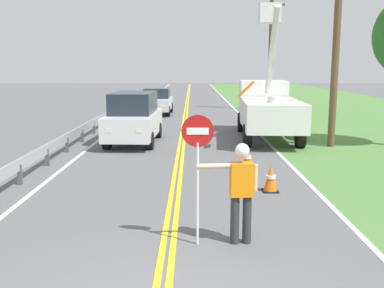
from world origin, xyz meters
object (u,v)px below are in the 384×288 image
object	(u,v)px
stop_sign_paddle	(199,151)
oncoming_sedan_second	(158,102)
traffic_cone_mid	(249,159)
utility_pole_near	(339,26)
traffic_cone_lead	(272,179)
utility_bucket_truck	(269,106)
utility_pole_mid	(272,52)
flagger_worker	(242,187)
oncoming_suv_nearest	(136,118)

from	to	relation	value
stop_sign_paddle	oncoming_sedan_second	world-z (taller)	stop_sign_paddle
oncoming_sedan_second	traffic_cone_mid	bearing A→B (deg)	-75.90
utility_pole_near	traffic_cone_lead	bearing A→B (deg)	-118.73
traffic_cone_lead	utility_bucket_truck	bearing A→B (deg)	81.29
utility_bucket_truck	traffic_cone_lead	bearing A→B (deg)	-98.71
stop_sign_paddle	utility_pole_near	bearing A→B (deg)	61.11
stop_sign_paddle	utility_pole_mid	xyz separation A→B (m)	(5.46, 24.46, 2.46)
traffic_cone_lead	utility_pole_mid	bearing A→B (deg)	80.41
traffic_cone_mid	utility_pole_near	bearing A→B (deg)	46.22
flagger_worker	utility_pole_mid	size ratio (longest dim) A/B	0.23
utility_bucket_truck	utility_pole_near	distance (m)	4.54
utility_pole_near	oncoming_suv_nearest	bearing A→B (deg)	174.10
utility_pole_near	traffic_cone_mid	xyz separation A→B (m)	(-3.82, -3.99, -4.32)
utility_bucket_truck	oncoming_sedan_second	xyz separation A→B (m)	(-5.66, 9.72, -0.59)
stop_sign_paddle	traffic_cone_lead	bearing A→B (deg)	60.80
oncoming_sedan_second	utility_bucket_truck	bearing A→B (deg)	-59.77
oncoming_suv_nearest	oncoming_sedan_second	world-z (taller)	oncoming_suv_nearest
utility_pole_mid	traffic_cone_lead	size ratio (longest dim) A/B	11.40
flagger_worker	stop_sign_paddle	world-z (taller)	stop_sign_paddle
stop_sign_paddle	flagger_worker	bearing A→B (deg)	4.17
oncoming_suv_nearest	utility_pole_near	size ratio (longest dim) A/B	0.52
stop_sign_paddle	oncoming_sedan_second	size ratio (longest dim) A/B	0.56
stop_sign_paddle	traffic_cone_mid	bearing A→B (deg)	74.66
flagger_worker	traffic_cone_lead	bearing A→B (deg)	71.29
stop_sign_paddle	utility_pole_mid	distance (m)	25.18
traffic_cone_lead	traffic_cone_mid	world-z (taller)	same
utility_bucket_truck	oncoming_sedan_second	world-z (taller)	utility_bucket_truck
utility_bucket_truck	traffic_cone_mid	distance (m)	6.61
utility_bucket_truck	oncoming_suv_nearest	bearing A→B (deg)	-165.28
oncoming_sedan_second	utility_pole_mid	size ratio (longest dim) A/B	0.52
oncoming_suv_nearest	traffic_cone_mid	bearing A→B (deg)	-49.59
flagger_worker	traffic_cone_mid	world-z (taller)	flagger_worker
oncoming_sedan_second	utility_pole_near	world-z (taller)	utility_pole_near
traffic_cone_lead	utility_pole_near	bearing A→B (deg)	61.27
flagger_worker	stop_sign_paddle	size ratio (longest dim) A/B	0.78
utility_pole_mid	traffic_cone_lead	world-z (taller)	utility_pole_mid
utility_bucket_truck	utility_pole_near	world-z (taller)	utility_pole_near
oncoming_suv_nearest	traffic_cone_lead	size ratio (longest dim) A/B	6.67
stop_sign_paddle	traffic_cone_lead	world-z (taller)	stop_sign_paddle
oncoming_suv_nearest	traffic_cone_lead	bearing A→B (deg)	-58.80
oncoming_sedan_second	utility_pole_near	size ratio (longest dim) A/B	0.46
traffic_cone_lead	traffic_cone_mid	distance (m)	2.46
oncoming_sedan_second	oncoming_suv_nearest	bearing A→B (deg)	-90.34
oncoming_sedan_second	traffic_cone_lead	xyz separation A→B (m)	(4.32, -18.47, -0.50)
utility_pole_near	traffic_cone_mid	bearing A→B (deg)	-133.78
flagger_worker	stop_sign_paddle	bearing A→B (deg)	-175.83
utility_bucket_truck	utility_pole_mid	xyz separation A→B (m)	(2.22, 12.31, 2.75)
oncoming_suv_nearest	utility_pole_mid	size ratio (longest dim) A/B	0.58
utility_pole_near	flagger_worker	bearing A→B (deg)	-115.48
stop_sign_paddle	utility_bucket_truck	size ratio (longest dim) A/B	0.34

